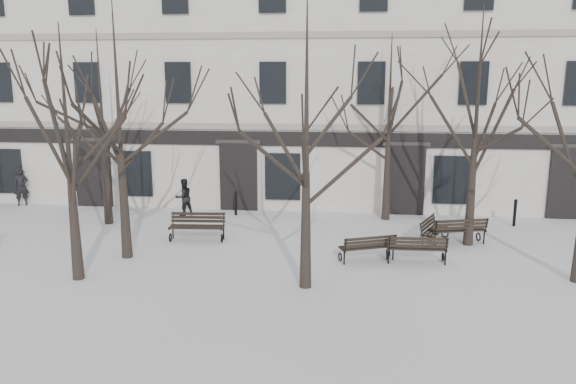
# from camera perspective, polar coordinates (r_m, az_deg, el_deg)

# --- Properties ---
(ground) EXTENTS (100.00, 100.00, 0.00)m
(ground) POSITION_cam_1_polar(r_m,az_deg,el_deg) (16.36, 1.70, -8.68)
(ground) COLOR silver
(ground) RESTS_ON ground
(building) EXTENTS (40.40, 10.20, 11.40)m
(building) POSITION_cam_1_polar(r_m,az_deg,el_deg) (28.26, 4.00, 11.38)
(building) COLOR silver
(building) RESTS_ON ground
(tree_0) EXTENTS (4.95, 4.95, 7.07)m
(tree_0) POSITION_cam_1_polar(r_m,az_deg,el_deg) (16.42, -21.60, 6.43)
(tree_0) COLOR black
(tree_0) RESTS_ON ground
(tree_1) EXTENTS (5.55, 5.55, 7.93)m
(tree_1) POSITION_cam_1_polar(r_m,az_deg,el_deg) (17.94, -16.90, 8.85)
(tree_1) COLOR black
(tree_1) RESTS_ON ground
(tree_2) EXTENTS (5.36, 5.36, 7.66)m
(tree_2) POSITION_cam_1_polar(r_m,az_deg,el_deg) (14.64, 1.89, 8.13)
(tree_2) COLOR black
(tree_2) RESTS_ON ground
(tree_4) EXTENTS (5.18, 5.18, 7.40)m
(tree_4) POSITION_cam_1_polar(r_m,az_deg,el_deg) (22.51, -18.46, 8.41)
(tree_4) COLOR black
(tree_4) RESTS_ON ground
(tree_5) EXTENTS (5.10, 5.10, 7.28)m
(tree_5) POSITION_cam_1_polar(r_m,az_deg,el_deg) (22.35, 10.27, 8.62)
(tree_5) COLOR black
(tree_5) RESTS_ON ground
(tree_6) EXTENTS (5.53, 5.53, 7.90)m
(tree_6) POSITION_cam_1_polar(r_m,az_deg,el_deg) (19.54, 18.71, 8.89)
(tree_6) COLOR black
(tree_6) RESTS_ON ground
(bench_1) EXTENTS (1.82, 1.23, 0.87)m
(bench_1) POSITION_cam_1_polar(r_m,az_deg,el_deg) (17.75, 8.10, -5.51)
(bench_1) COLOR black
(bench_1) RESTS_ON ground
(bench_2) EXTENTS (1.84, 0.72, 0.92)m
(bench_2) POSITION_cam_1_polar(r_m,az_deg,el_deg) (17.83, 12.93, -5.55)
(bench_2) COLOR black
(bench_2) RESTS_ON ground
(bench_3) EXTENTS (1.96, 0.83, 0.97)m
(bench_3) POSITION_cam_1_polar(r_m,az_deg,el_deg) (20.03, -9.20, -3.38)
(bench_3) COLOR black
(bench_3) RESTS_ON ground
(bench_4) EXTENTS (2.01, 1.18, 0.96)m
(bench_4) POSITION_cam_1_polar(r_m,az_deg,el_deg) (20.13, 16.91, -3.68)
(bench_4) COLOR black
(bench_4) RESTS_ON ground
(bench_5) EXTENTS (1.23, 1.77, 0.85)m
(bench_5) POSITION_cam_1_polar(r_m,az_deg,el_deg) (20.17, 14.49, -3.69)
(bench_5) COLOR black
(bench_5) RESTS_ON ground
(bollard_a) EXTENTS (0.13, 0.13, 1.02)m
(bollard_a) POSITION_cam_1_polar(r_m,az_deg,el_deg) (23.34, -5.33, -1.05)
(bollard_a) COLOR black
(bollard_a) RESTS_ON ground
(bollard_b) EXTENTS (0.14, 0.14, 1.06)m
(bollard_b) POSITION_cam_1_polar(r_m,az_deg,el_deg) (23.29, 22.06, -1.86)
(bollard_b) COLOR black
(bollard_b) RESTS_ON ground
(pedestrian_a) EXTENTS (0.74, 0.66, 1.69)m
(pedestrian_a) POSITION_cam_1_polar(r_m,az_deg,el_deg) (27.78, -25.32, -1.22)
(pedestrian_a) COLOR black
(pedestrian_a) RESTS_ON ground
(pedestrian_b) EXTENTS (0.95, 0.95, 1.55)m
(pedestrian_b) POSITION_cam_1_polar(r_m,az_deg,el_deg) (23.68, -10.47, -2.37)
(pedestrian_b) COLOR black
(pedestrian_b) RESTS_ON ground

